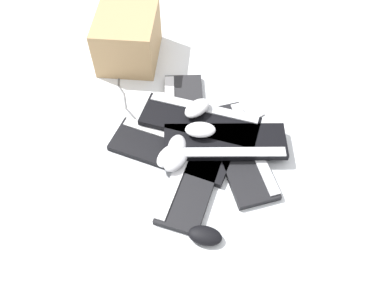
{
  "coord_description": "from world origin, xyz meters",
  "views": [
    {
      "loc": [
        0.92,
        -0.22,
        1.28
      ],
      "look_at": [
        0.02,
        -0.05,
        0.03
      ],
      "focal_mm": 40.0,
      "sensor_mm": 36.0,
      "label": 1
    }
  ],
  "objects_px": {
    "keyboard_1": "(240,152)",
    "mouse_5": "(205,236)",
    "mouse_1": "(177,147)",
    "mouse_4": "(197,108)",
    "keyboard_4": "(200,121)",
    "mouse_2": "(200,129)",
    "mouse_3": "(176,160)",
    "keyboard_2": "(184,118)",
    "keyboard_0": "(194,174)",
    "cardboard_box": "(128,37)",
    "keyboard_3": "(171,150)",
    "keyboard_5": "(225,142)",
    "mouse_0": "(169,156)"
  },
  "relations": [
    {
      "from": "keyboard_1",
      "to": "mouse_5",
      "type": "bearing_deg",
      "value": -32.19
    },
    {
      "from": "mouse_1",
      "to": "mouse_4",
      "type": "relative_size",
      "value": 1.0
    },
    {
      "from": "keyboard_4",
      "to": "mouse_2",
      "type": "relative_size",
      "value": 4.18
    },
    {
      "from": "mouse_4",
      "to": "mouse_5",
      "type": "xyz_separation_m",
      "value": [
        0.48,
        -0.06,
        -0.06
      ]
    },
    {
      "from": "keyboard_4",
      "to": "mouse_3",
      "type": "xyz_separation_m",
      "value": [
        0.16,
        -0.12,
        0.01
      ]
    },
    {
      "from": "mouse_5",
      "to": "keyboard_2",
      "type": "bearing_deg",
      "value": 111.36
    },
    {
      "from": "keyboard_0",
      "to": "keyboard_2",
      "type": "bearing_deg",
      "value": 178.63
    },
    {
      "from": "keyboard_0",
      "to": "keyboard_1",
      "type": "distance_m",
      "value": 0.19
    },
    {
      "from": "keyboard_2",
      "to": "mouse_1",
      "type": "distance_m",
      "value": 0.17
    },
    {
      "from": "keyboard_4",
      "to": "cardboard_box",
      "type": "height_order",
      "value": "cardboard_box"
    },
    {
      "from": "keyboard_0",
      "to": "mouse_5",
      "type": "bearing_deg",
      "value": -2.36
    },
    {
      "from": "keyboard_0",
      "to": "cardboard_box",
      "type": "relative_size",
      "value": 1.63
    },
    {
      "from": "keyboard_3",
      "to": "mouse_5",
      "type": "height_order",
      "value": "mouse_5"
    },
    {
      "from": "mouse_3",
      "to": "cardboard_box",
      "type": "height_order",
      "value": "cardboard_box"
    },
    {
      "from": "mouse_2",
      "to": "keyboard_5",
      "type": "bearing_deg",
      "value": -17.34
    },
    {
      "from": "keyboard_5",
      "to": "keyboard_2",
      "type": "bearing_deg",
      "value": -142.84
    },
    {
      "from": "keyboard_1",
      "to": "mouse_3",
      "type": "xyz_separation_m",
      "value": [
        0.02,
        -0.24,
        0.04
      ]
    },
    {
      "from": "mouse_0",
      "to": "mouse_1",
      "type": "xyz_separation_m",
      "value": [
        -0.03,
        0.03,
        0.0
      ]
    },
    {
      "from": "keyboard_1",
      "to": "mouse_1",
      "type": "distance_m",
      "value": 0.23
    },
    {
      "from": "keyboard_2",
      "to": "keyboard_5",
      "type": "distance_m",
      "value": 0.21
    },
    {
      "from": "keyboard_3",
      "to": "mouse_3",
      "type": "xyz_separation_m",
      "value": [
        0.07,
        0.01,
        0.04
      ]
    },
    {
      "from": "keyboard_1",
      "to": "keyboard_4",
      "type": "xyz_separation_m",
      "value": [
        -0.14,
        -0.12,
        0.03
      ]
    },
    {
      "from": "keyboard_1",
      "to": "mouse_3",
      "type": "bearing_deg",
      "value": -85.51
    },
    {
      "from": "mouse_1",
      "to": "mouse_2",
      "type": "relative_size",
      "value": 1.0
    },
    {
      "from": "keyboard_0",
      "to": "mouse_0",
      "type": "distance_m",
      "value": 0.11
    },
    {
      "from": "keyboard_3",
      "to": "mouse_0",
      "type": "xyz_separation_m",
      "value": [
        0.05,
        -0.01,
        0.04
      ]
    },
    {
      "from": "mouse_5",
      "to": "cardboard_box",
      "type": "height_order",
      "value": "cardboard_box"
    },
    {
      "from": "keyboard_2",
      "to": "mouse_5",
      "type": "relative_size",
      "value": 4.15
    },
    {
      "from": "mouse_0",
      "to": "cardboard_box",
      "type": "relative_size",
      "value": 0.39
    },
    {
      "from": "mouse_1",
      "to": "keyboard_1",
      "type": "bearing_deg",
      "value": 99.48
    },
    {
      "from": "keyboard_1",
      "to": "mouse_4",
      "type": "relative_size",
      "value": 4.11
    },
    {
      "from": "keyboard_1",
      "to": "keyboard_2",
      "type": "relative_size",
      "value": 0.99
    },
    {
      "from": "mouse_3",
      "to": "mouse_5",
      "type": "distance_m",
      "value": 0.29
    },
    {
      "from": "mouse_0",
      "to": "mouse_5",
      "type": "bearing_deg",
      "value": -121.0
    },
    {
      "from": "keyboard_5",
      "to": "mouse_5",
      "type": "distance_m",
      "value": 0.36
    },
    {
      "from": "keyboard_4",
      "to": "mouse_2",
      "type": "xyz_separation_m",
      "value": [
        0.07,
        -0.01,
        0.04
      ]
    },
    {
      "from": "keyboard_0",
      "to": "mouse_3",
      "type": "xyz_separation_m",
      "value": [
        -0.05,
        -0.06,
        0.04
      ]
    },
    {
      "from": "mouse_3",
      "to": "cardboard_box",
      "type": "bearing_deg",
      "value": -124.41
    },
    {
      "from": "mouse_1",
      "to": "keyboard_4",
      "type": "bearing_deg",
      "value": 154.12
    },
    {
      "from": "keyboard_4",
      "to": "mouse_0",
      "type": "xyz_separation_m",
      "value": [
        0.14,
        -0.14,
        0.01
      ]
    },
    {
      "from": "keyboard_0",
      "to": "mouse_1",
      "type": "height_order",
      "value": "mouse_1"
    },
    {
      "from": "keyboard_0",
      "to": "keyboard_2",
      "type": "xyz_separation_m",
      "value": [
        -0.26,
        0.01,
        0.0
      ]
    },
    {
      "from": "mouse_4",
      "to": "cardboard_box",
      "type": "xyz_separation_m",
      "value": [
        -0.41,
        -0.22,
        0.03
      ]
    },
    {
      "from": "keyboard_3",
      "to": "keyboard_4",
      "type": "height_order",
      "value": "keyboard_4"
    },
    {
      "from": "keyboard_1",
      "to": "mouse_4",
      "type": "xyz_separation_m",
      "value": [
        -0.18,
        -0.13,
        0.07
      ]
    },
    {
      "from": "keyboard_0",
      "to": "mouse_4",
      "type": "relative_size",
      "value": 4.17
    },
    {
      "from": "keyboard_4",
      "to": "cardboard_box",
      "type": "distance_m",
      "value": 0.5
    },
    {
      "from": "mouse_0",
      "to": "keyboard_5",
      "type": "bearing_deg",
      "value": -36.62
    },
    {
      "from": "mouse_4",
      "to": "cardboard_box",
      "type": "relative_size",
      "value": 0.39
    },
    {
      "from": "mouse_4",
      "to": "cardboard_box",
      "type": "distance_m",
      "value": 0.47
    }
  ]
}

